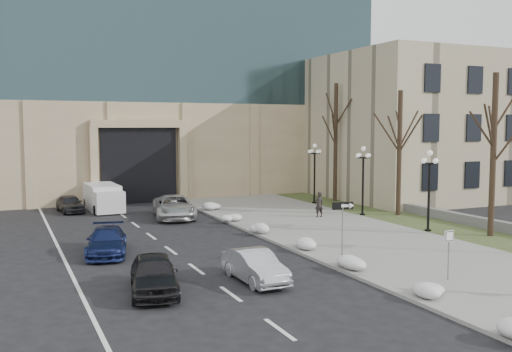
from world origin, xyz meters
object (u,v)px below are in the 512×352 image
at_px(car_d, 174,207).
at_px(box_truck, 103,198).
at_px(car_c, 107,241).
at_px(one_way_sign, 346,213).
at_px(car_e, 70,204).
at_px(car_a, 154,274).
at_px(car_b, 255,266).
at_px(pedestrian, 319,204).
at_px(keep_sign, 449,244).
at_px(lamppost_c, 363,171).
at_px(lamppost_d, 315,165).
at_px(lamppost_b, 429,180).

xyz_separation_m(car_d, box_truck, (-3.69, 5.74, 0.14)).
bearing_deg(car_c, one_way_sign, -20.68).
height_order(car_e, one_way_sign, one_way_sign).
xyz_separation_m(car_a, one_way_sign, (8.94, 0.94, 1.58)).
distance_m(car_b, car_d, 16.46).
bearing_deg(box_truck, car_d, -58.73).
relative_size(car_a, pedestrian, 2.49).
distance_m(keep_sign, lamppost_c, 16.51).
xyz_separation_m(car_a, lamppost_d, (17.32, 18.21, 2.36)).
relative_size(car_c, car_d, 0.81).
height_order(pedestrian, keep_sign, keep_sign).
height_order(pedestrian, box_truck, box_truck).
xyz_separation_m(car_c, one_way_sign, (9.45, -6.15, 1.65)).
xyz_separation_m(car_c, box_truck, (2.27, 14.91, 0.26)).
height_order(car_d, one_way_sign, one_way_sign).
height_order(pedestrian, one_way_sign, one_way_sign).
distance_m(car_a, lamppost_d, 25.24).
bearing_deg(pedestrian, one_way_sign, 63.42).
distance_m(one_way_sign, lamppost_d, 19.21).
height_order(car_a, one_way_sign, one_way_sign).
relative_size(lamppost_b, lamppost_d, 1.00).
bearing_deg(car_c, car_d, 69.32).
height_order(car_a, car_c, car_a).
xyz_separation_m(car_a, box_truck, (1.76, 22.00, 0.19)).
height_order(pedestrian, lamppost_b, lamppost_b).
relative_size(car_d, pedestrian, 3.26).
height_order(car_c, pedestrian, pedestrian).
distance_m(one_way_sign, keep_sign, 4.79).
relative_size(car_b, car_e, 1.05).
xyz_separation_m(car_a, lamppost_c, (17.32, 11.71, 2.36)).
relative_size(one_way_sign, keep_sign, 1.33).
bearing_deg(lamppost_c, pedestrian, 173.66).
bearing_deg(car_b, car_a, 176.03).
bearing_deg(car_a, pedestrian, 51.77).
height_order(car_d, car_e, car_d).
height_order(car_a, keep_sign, keep_sign).
bearing_deg(lamppost_b, pedestrian, 115.02).
xyz_separation_m(car_e, one_way_sign, (9.53, -20.88, 1.67)).
relative_size(car_e, box_truck, 0.62).
bearing_deg(car_c, lamppost_b, 6.35).
bearing_deg(lamppost_d, car_b, -125.96).
relative_size(car_b, lamppost_d, 0.81).
distance_m(car_b, lamppost_b, 14.56).
relative_size(car_a, lamppost_b, 0.88).
bearing_deg(one_way_sign, lamppost_d, 72.17).
relative_size(car_a, lamppost_d, 0.88).
bearing_deg(car_d, box_truck, 132.72).
bearing_deg(lamppost_b, car_d, 137.06).
bearing_deg(box_truck, pedestrian, -40.24).
height_order(car_d, pedestrian, pedestrian).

